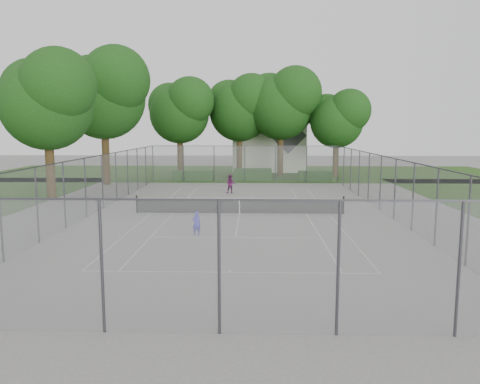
{
  "coord_description": "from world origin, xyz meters",
  "views": [
    {
      "loc": [
        0.86,
        -28.43,
        5.28
      ],
      "look_at": [
        0.0,
        1.0,
        1.2
      ],
      "focal_mm": 35.0,
      "sensor_mm": 36.0,
      "label": 1
    }
  ],
  "objects_px": {
    "house": "(269,135)",
    "woman_player": "(231,184)",
    "girl_player": "(196,223)",
    "tennis_net": "(240,205)"
  },
  "relations": [
    {
      "from": "tennis_net",
      "to": "girl_player",
      "type": "xyz_separation_m",
      "value": [
        -1.95,
        -5.92,
        0.08
      ]
    },
    {
      "from": "woman_player",
      "to": "tennis_net",
      "type": "bearing_deg",
      "value": -78.52
    },
    {
      "from": "girl_player",
      "to": "woman_player",
      "type": "height_order",
      "value": "woman_player"
    },
    {
      "from": "house",
      "to": "woman_player",
      "type": "xyz_separation_m",
      "value": [
        -3.7,
        -20.51,
        -3.57
      ]
    },
    {
      "from": "tennis_net",
      "to": "house",
      "type": "distance_m",
      "value": 29.74
    },
    {
      "from": "house",
      "to": "girl_player",
      "type": "distance_m",
      "value": 35.78
    },
    {
      "from": "house",
      "to": "girl_player",
      "type": "xyz_separation_m",
      "value": [
        -4.65,
        -35.28,
        -3.73
      ]
    },
    {
      "from": "girl_player",
      "to": "woman_player",
      "type": "relative_size",
      "value": 0.78
    },
    {
      "from": "house",
      "to": "woman_player",
      "type": "relative_size",
      "value": 7.08
    },
    {
      "from": "girl_player",
      "to": "house",
      "type": "bearing_deg",
      "value": -121.84
    }
  ]
}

